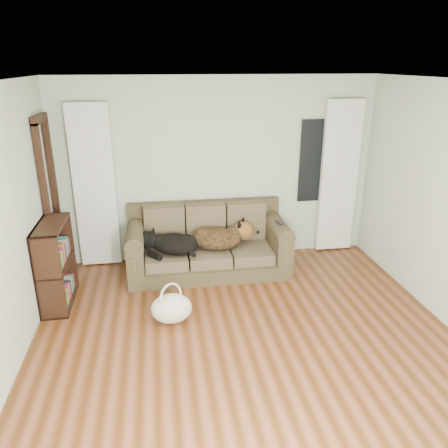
{
  "coord_description": "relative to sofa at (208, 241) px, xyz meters",
  "views": [
    {
      "loc": [
        -0.84,
        -3.52,
        2.76
      ],
      "look_at": [
        -0.04,
        1.6,
        0.83
      ],
      "focal_mm": 35.0,
      "sensor_mm": 36.0,
      "label": 1
    }
  ],
  "objects": [
    {
      "name": "floor",
      "position": [
        0.21,
        -1.98,
        -0.45
      ],
      "size": [
        5.0,
        5.0,
        0.0
      ],
      "primitive_type": "plane",
      "color": "#4C270D",
      "rests_on": "ground"
    },
    {
      "name": "ceiling",
      "position": [
        0.21,
        -1.98,
        2.15
      ],
      "size": [
        5.0,
        5.0,
        0.0
      ],
      "primitive_type": "plane",
      "color": "white",
      "rests_on": "ground"
    },
    {
      "name": "wall_back",
      "position": [
        0.21,
        0.52,
        0.85
      ],
      "size": [
        4.5,
        0.04,
        2.6
      ],
      "primitive_type": "cube",
      "color": "#B2BEAF",
      "rests_on": "ground"
    },
    {
      "name": "curtain_left",
      "position": [
        -1.49,
        0.44,
        0.7
      ],
      "size": [
        0.55,
        0.08,
        2.25
      ],
      "primitive_type": "cube",
      "color": "silver",
      "rests_on": "ground"
    },
    {
      "name": "curtain_right",
      "position": [
        2.01,
        0.44,
        0.7
      ],
      "size": [
        0.55,
        0.08,
        2.25
      ],
      "primitive_type": "cube",
      "color": "silver",
      "rests_on": "ground"
    },
    {
      "name": "window_pane",
      "position": [
        1.66,
        0.5,
        0.95
      ],
      "size": [
        0.5,
        0.03,
        1.2
      ],
      "primitive_type": "cube",
      "color": "black",
      "rests_on": "wall_back"
    },
    {
      "name": "door_casing",
      "position": [
        -1.99,
        0.07,
        0.6
      ],
      "size": [
        0.07,
        0.6,
        2.1
      ],
      "primitive_type": "cube",
      "color": "black",
      "rests_on": "ground"
    },
    {
      "name": "sofa",
      "position": [
        0.0,
        0.0,
        0.0
      ],
      "size": [
        2.17,
        0.94,
        0.89
      ],
      "primitive_type": "cube",
      "color": "#312F21",
      "rests_on": "floor"
    },
    {
      "name": "dog_black_lab",
      "position": [
        -0.5,
        -0.1,
        0.03
      ],
      "size": [
        0.78,
        0.7,
        0.27
      ],
      "primitive_type": "ellipsoid",
      "rotation": [
        0.0,
        0.0,
        -0.49
      ],
      "color": "black",
      "rests_on": "sofa"
    },
    {
      "name": "dog_shepherd",
      "position": [
        0.16,
        -0.02,
        0.04
      ],
      "size": [
        0.82,
        0.67,
        0.32
      ],
      "primitive_type": "ellipsoid",
      "rotation": [
        0.0,
        0.0,
        2.9
      ],
      "color": "black",
      "rests_on": "sofa"
    },
    {
      "name": "tv_remote",
      "position": [
        0.95,
        -0.18,
        0.28
      ],
      "size": [
        0.09,
        0.18,
        0.02
      ],
      "primitive_type": "cube",
      "rotation": [
        0.0,
        0.0,
        0.24
      ],
      "color": "black",
      "rests_on": "sofa"
    },
    {
      "name": "tote_bag",
      "position": [
        -0.56,
        -1.21,
        -0.29
      ],
      "size": [
        0.56,
        0.49,
        0.34
      ],
      "primitive_type": "ellipsoid",
      "rotation": [
        0.0,
        0.0,
        0.36
      ],
      "color": "silver",
      "rests_on": "floor"
    },
    {
      "name": "bookshelf",
      "position": [
        -1.88,
        -0.58,
        0.05
      ],
      "size": [
        0.33,
        0.82,
        1.02
      ],
      "primitive_type": "cube",
      "rotation": [
        0.0,
        0.0,
        -0.02
      ],
      "color": "black",
      "rests_on": "floor"
    }
  ]
}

